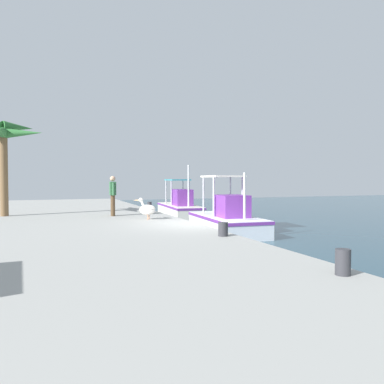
# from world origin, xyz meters

# --- Properties ---
(quay_pier) EXTENTS (36.00, 10.00, 0.80)m
(quay_pier) POSITION_xyz_m (0.00, -5.00, 0.40)
(quay_pier) COLOR #9E9E99
(quay_pier) RESTS_ON ground
(fishing_boat_nearest) EXTENTS (5.79, 2.12, 3.15)m
(fishing_boat_nearest) POSITION_xyz_m (-9.95, 2.79, 0.59)
(fishing_boat_nearest) COLOR silver
(fishing_boat_nearest) RESTS_ON ground
(fishing_boat_second) EXTENTS (5.16, 2.28, 2.59)m
(fishing_boat_second) POSITION_xyz_m (-2.46, 2.36, 0.59)
(fishing_boat_second) COLOR white
(fishing_boat_second) RESTS_ON ground
(pelican) EXTENTS (0.79, 0.85, 0.82)m
(pelican) POSITION_xyz_m (-1.82, -1.32, 1.20)
(pelican) COLOR tan
(pelican) RESTS_ON quay_pier
(fisherman_standing) EXTENTS (0.64, 0.26, 1.67)m
(fisherman_standing) POSITION_xyz_m (-3.70, -2.32, 1.72)
(fisherman_standing) COLOR #4C3823
(fisherman_standing) RESTS_ON quay_pier
(mooring_bollard_nearest) EXTENTS (0.21, 0.21, 0.48)m
(mooring_bollard_nearest) POSITION_xyz_m (-4.87, -0.45, 1.04)
(mooring_bollard_nearest) COLOR #333338
(mooring_bollard_nearest) RESTS_ON quay_pier
(mooring_bollard_second) EXTENTS (0.27, 0.27, 0.37)m
(mooring_bollard_second) POSITION_xyz_m (3.02, -0.45, 0.99)
(mooring_bollard_second) COLOR #333338
(mooring_bollard_second) RESTS_ON quay_pier
(mooring_bollard_third) EXTENTS (0.24, 0.24, 0.42)m
(mooring_bollard_third) POSITION_xyz_m (7.41, -0.45, 1.01)
(mooring_bollard_third) COLOR #333338
(mooring_bollard_third) RESTS_ON quay_pier
(palm_tree) EXTENTS (3.01, 3.04, 3.94)m
(palm_tree) POSITION_xyz_m (-5.14, -6.50, 4.03)
(palm_tree) COLOR brown
(palm_tree) RESTS_ON quay_pier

